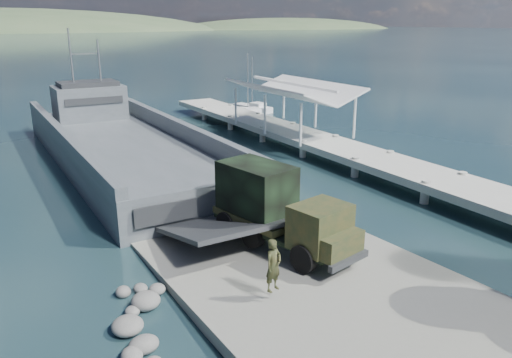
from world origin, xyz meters
name	(u,v)px	position (x,y,z in m)	size (l,w,h in m)	color
ground	(305,283)	(0.00, 0.00, 0.00)	(1400.00, 1400.00, 0.00)	#162D36
boat_ramp	(321,289)	(0.00, -1.00, 0.25)	(10.00, 18.00, 0.50)	gray
shoreline_rocks	(154,322)	(-6.20, 0.50, 0.00)	(3.20, 5.60, 0.90)	#61615E
distant_headlands	(18,31)	(50.00, 560.00, 0.00)	(1000.00, 240.00, 48.00)	#415837
pier	(299,128)	(13.00, 18.77, 1.60)	(6.40, 44.00, 6.10)	#B2B1A7
landing_craft	(124,151)	(-0.98, 21.58, 0.84)	(9.04, 34.82, 10.31)	#4A5357
military_truck	(276,208)	(0.43, 2.87, 2.22)	(3.67, 7.73, 3.45)	black
soldier	(273,275)	(-2.24, -1.06, 1.48)	(0.72, 0.47, 1.96)	#25331C
sailboat_near	(249,114)	(15.99, 32.44, 0.38)	(2.14, 5.89, 7.03)	white
sailboat_far	(253,108)	(18.50, 35.76, 0.34)	(2.82, 5.49, 6.42)	white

